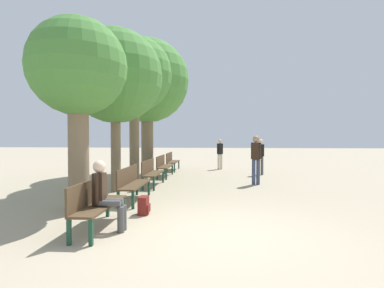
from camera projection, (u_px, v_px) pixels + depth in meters
name	position (u px, v px, depth m)	size (l,w,h in m)	color
ground_plane	(218.00, 236.00, 5.16)	(80.00, 80.00, 0.00)	tan
bench_row_0	(96.00, 200.00, 5.55)	(0.45, 1.78, 0.91)	#4C3823
bench_row_1	(132.00, 181.00, 7.94)	(0.45, 1.78, 0.91)	#4C3823
bench_row_2	(151.00, 171.00, 10.33)	(0.45, 1.78, 0.91)	#4C3823
bench_row_3	(163.00, 164.00, 12.72)	(0.45, 1.78, 0.91)	#4C3823
bench_row_4	(171.00, 160.00, 15.11)	(0.45, 1.78, 0.91)	#4C3823
tree_row_0	(78.00, 71.00, 6.75)	(2.21, 2.21, 4.40)	#7A664C
tree_row_1	(115.00, 77.00, 9.28)	(2.93, 2.93, 5.06)	#7A664C
tree_row_2	(134.00, 75.00, 11.41)	(2.91, 2.91, 5.56)	#7A664C
tree_row_3	(147.00, 82.00, 13.58)	(3.80, 3.80, 6.16)	#7A664C
person_seated	(106.00, 193.00, 5.42)	(0.59, 0.34, 1.29)	#4C4C4C
backpack	(144.00, 206.00, 6.58)	(0.23, 0.32, 0.40)	maroon
pedestrian_near	(260.00, 155.00, 13.33)	(0.32, 0.22, 1.60)	#4C4C4C
pedestrian_mid	(220.00, 152.00, 15.66)	(0.32, 0.28, 1.57)	beige
pedestrian_far	(256.00, 157.00, 10.66)	(0.35, 0.26, 1.75)	#384260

